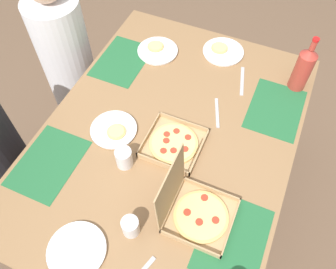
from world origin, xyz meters
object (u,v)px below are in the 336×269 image
Objects in this scene: cup_red at (124,158)px; pizza_box_edge_far at (174,144)px; plate_far_left at (114,130)px; soda_bottle at (303,68)px; plate_middle at (223,51)px; plate_near_left at (157,51)px; pizza_box_corner_right at (195,210)px; plate_far_right at (77,250)px; cup_dark at (131,226)px; diner_right_seat at (69,66)px.

pizza_box_edge_far is at bearing -42.26° from cup_red.
soda_bottle is (0.65, -0.76, 0.12)m from plate_far_left.
plate_middle is 1.01× the size of plate_near_left.
pizza_box_corner_right is 1.27× the size of plate_near_left.
plate_far_right is at bearing -165.91° from plate_far_left.
plate_middle reaches higher than plate_far_right.
plate_near_left is at bearing 93.74° from soda_bottle.
soda_bottle is (1.23, -0.61, 0.12)m from plate_far_right.
cup_dark is (-0.41, -0.30, 0.04)m from plate_far_left.
diner_right_seat reaches higher than plate_near_left.
diner_right_seat is (0.41, 0.90, -0.21)m from pizza_box_edge_far.
plate_far_right is 1.29m from diner_right_seat.
plate_far_right is at bearing 153.40° from soda_bottle.
cup_red reaches higher than plate_far_left.
pizza_box_corner_right is (-0.29, -0.21, 0.03)m from pizza_box_edge_far.
pizza_box_edge_far is 0.89× the size of pizza_box_corner_right.
plate_middle and plate_near_left have the same top height.
plate_far_right is at bearing 172.67° from plate_middle.
pizza_box_edge_far is 1.02m from diner_right_seat.
diner_right_seat is (0.59, 0.74, -0.25)m from cup_red.
plate_far_right is at bearing -178.69° from cup_red.
soda_bottle is at bearing -23.09° from cup_dark.
plate_far_right is 1.38m from soda_bottle.
soda_bottle reaches higher than plate_near_left.
cup_dark is (-1.01, -0.34, 0.04)m from plate_near_left.
plate_far_left is 0.98× the size of plate_near_left.
plate_far_left is at bearing -176.31° from plate_near_left.
cup_red reaches higher than plate_middle.
diner_right_seat is (0.45, 0.60, -0.21)m from plate_far_left.
pizza_box_corner_right is 0.25× the size of diner_right_seat.
cup_dark is at bearing 128.06° from pizza_box_corner_right.
pizza_box_edge_far is 0.30m from plate_far_left.
pizza_box_edge_far reaches higher than plate_far_left.
cup_dark is (-0.16, 0.21, -0.00)m from pizza_box_corner_right.
pizza_box_corner_right reaches higher than cup_red.
cup_red is (-0.80, 0.62, -0.08)m from soda_bottle.
cup_dark is (-1.16, 0.01, 0.04)m from plate_middle.
plate_middle is at bearing -1.07° from pizza_box_edge_far.
diner_right_seat reaches higher than pizza_box_edge_far.
pizza_box_edge_far is at bearing 143.22° from soda_bottle.
cup_dark is at bearing -179.56° from pizza_box_edge_far.
plate_far_left is at bearing 64.31° from pizza_box_corner_right.
pizza_box_edge_far is at bearing 36.58° from pizza_box_corner_right.
plate_near_left is 0.73× the size of soda_bottle.
soda_bottle reaches higher than cup_red.
pizza_box_corner_right is 0.27m from cup_dark.
pizza_box_edge_far is 0.45m from cup_dark.
plate_far_left is 0.71× the size of soda_bottle.
plate_far_left reaches higher than plate_far_right.
plate_near_left is 0.81m from soda_bottle.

